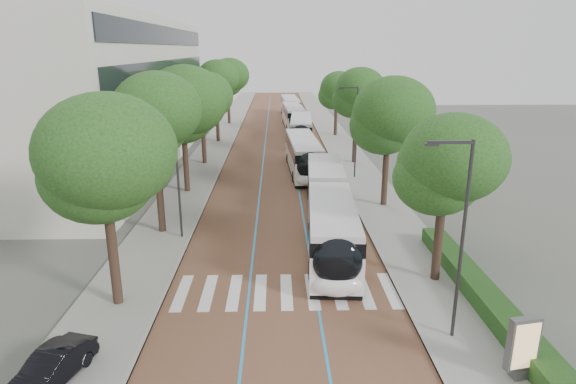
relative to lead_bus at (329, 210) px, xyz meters
name	(u,v)px	position (x,y,z in m)	size (l,w,h in m)	color
ground	(283,302)	(-2.99, -8.39, -1.63)	(160.00, 160.00, 0.00)	#51544C
road	(278,141)	(-2.99, 31.61, -1.62)	(11.00, 140.00, 0.02)	brown
sidewalk_left	(218,141)	(-10.49, 31.61, -1.57)	(4.00, 140.00, 0.12)	gray
sidewalk_right	(337,141)	(4.51, 31.61, -1.57)	(4.00, 140.00, 0.12)	gray
kerb_left	(233,141)	(-8.59, 31.61, -1.57)	(0.20, 140.00, 0.14)	gray
kerb_right	(322,141)	(2.61, 31.61, -1.57)	(0.20, 140.00, 0.14)	gray
zebra_crossing	(286,291)	(-2.79, -7.39, -1.60)	(10.55, 3.60, 0.01)	silver
lane_line_left	(265,141)	(-4.59, 31.61, -1.60)	(0.12, 126.00, 0.01)	#2788C3
lane_line_right	(291,141)	(-1.39, 31.61, -1.60)	(0.12, 126.00, 0.01)	#2788C3
office_building	(77,94)	(-22.46, 19.61, 5.37)	(18.11, 40.00, 14.00)	beige
hedge	(479,290)	(6.11, -8.39, -1.11)	(1.20, 14.00, 0.80)	#153C15
streetlight_near	(459,226)	(3.63, -11.39, 3.19)	(1.82, 0.20, 8.00)	#2E2E30
streetlight_far	(354,125)	(3.63, 13.61, 3.19)	(1.82, 0.20, 8.00)	#2E2E30
lamp_post_left	(178,173)	(-9.09, -0.39, 2.49)	(0.14, 0.14, 8.00)	#2E2E30
trees_left	(197,99)	(-10.49, 16.74, 5.11)	(6.42, 60.86, 9.51)	black
trees_right	(369,110)	(4.71, 12.76, 4.59)	(5.71, 46.92, 8.96)	black
lead_bus	(329,210)	(0.00, 0.00, 0.00)	(3.62, 18.51, 3.20)	black
bus_queued_0	(304,156)	(-0.69, 15.55, 0.00)	(3.07, 12.50, 3.20)	white
bus_queued_1	(301,131)	(-0.19, 29.95, 0.00)	(3.17, 12.51, 3.20)	white
bus_queued_2	(294,117)	(-0.65, 42.24, 0.00)	(3.14, 12.51, 3.20)	white
bus_queued_3	(290,107)	(-0.76, 54.87, 0.00)	(3.06, 12.50, 3.20)	white
ad_panel	(523,347)	(5.23, -14.01, -0.28)	(1.17, 0.53, 2.34)	#59595B
parked_car	(51,368)	(-11.01, -13.91, -0.92)	(1.25, 3.58, 1.18)	black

